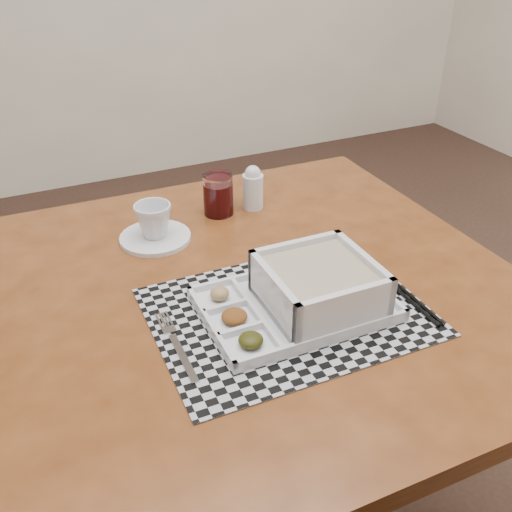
# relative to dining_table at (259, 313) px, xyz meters

# --- Properties ---
(dining_table) EXTENTS (0.98, 0.98, 0.72)m
(dining_table) POSITION_rel_dining_table_xyz_m (0.00, 0.00, 0.00)
(dining_table) COLOR #4F240E
(dining_table) RESTS_ON ground
(placemat) EXTENTS (0.47, 0.36, 0.00)m
(placemat) POSITION_rel_dining_table_xyz_m (0.00, -0.11, 0.08)
(placemat) COLOR #A5A5AC
(placemat) RESTS_ON dining_table
(serving_tray) EXTENTS (0.32, 0.23, 0.09)m
(serving_tray) POSITION_rel_dining_table_xyz_m (0.04, -0.12, 0.11)
(serving_tray) COLOR silver
(serving_tray) RESTS_ON placemat
(fork) EXTENTS (0.02, 0.19, 0.00)m
(fork) POSITION_rel_dining_table_xyz_m (-0.20, -0.11, 0.08)
(fork) COLOR silver
(fork) RESTS_ON placemat
(spoon) EXTENTS (0.04, 0.18, 0.01)m
(spoon) POSITION_rel_dining_table_xyz_m (0.19, -0.06, 0.08)
(spoon) COLOR silver
(spoon) RESTS_ON placemat
(chopsticks) EXTENTS (0.02, 0.24, 0.01)m
(chopsticks) POSITION_rel_dining_table_xyz_m (0.22, -0.14, 0.08)
(chopsticks) COLOR black
(chopsticks) RESTS_ON placemat
(saucer) EXTENTS (0.15, 0.15, 0.01)m
(saucer) POSITION_rel_dining_table_xyz_m (-0.13, 0.24, 0.08)
(saucer) COLOR silver
(saucer) RESTS_ON dining_table
(cup) EXTENTS (0.10, 0.10, 0.07)m
(cup) POSITION_rel_dining_table_xyz_m (-0.13, 0.24, 0.12)
(cup) COLOR silver
(cup) RESTS_ON saucer
(juice_glass) EXTENTS (0.07, 0.07, 0.09)m
(juice_glass) POSITION_rel_dining_table_xyz_m (0.04, 0.29, 0.12)
(juice_glass) COLOR white
(juice_glass) RESTS_ON dining_table
(creamer_bottle) EXTENTS (0.05, 0.05, 0.10)m
(creamer_bottle) POSITION_rel_dining_table_xyz_m (0.12, 0.29, 0.12)
(creamer_bottle) COLOR silver
(creamer_bottle) RESTS_ON dining_table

